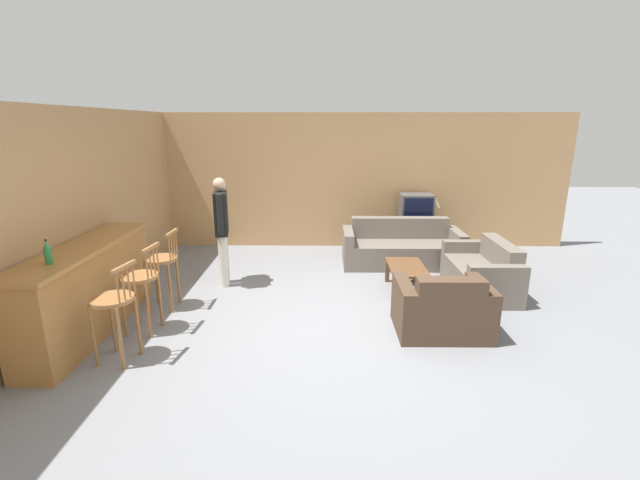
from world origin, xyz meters
The scene contains 16 objects.
ground_plane centered at (0.00, 0.00, 0.00)m, with size 24.00×24.00×0.00m, color gray.
wall_back centered at (0.00, 3.62, 1.30)m, with size 9.40×0.08×2.60m.
wall_left centered at (-3.16, 1.31, 1.30)m, with size 0.08×8.62×2.60m.
bar_counter centered at (-2.82, -0.13, 0.53)m, with size 0.55×2.39×1.05m.
bar_chair_near centered at (-2.19, -0.78, 0.60)m, with size 0.49×0.49×1.06m.
bar_chair_mid centered at (-2.19, -0.13, 0.60)m, with size 0.47×0.47×1.06m.
bar_chair_far centered at (-2.19, 0.54, 0.60)m, with size 0.43×0.43×1.06m.
couch_far centered at (1.28, 2.43, 0.29)m, with size 2.03×0.84×0.78m.
armchair_near centered at (1.32, -0.13, 0.29)m, with size 1.06×0.80×0.77m.
loveseat_right centered at (2.25, 1.17, 0.28)m, with size 0.78×1.40×0.75m.
coffee_table centered at (1.14, 1.15, 0.33)m, with size 0.52×0.89×0.39m.
tv_unit centered at (1.68, 3.24, 0.29)m, with size 0.95×0.48×0.58m.
tv centered at (1.68, 3.23, 0.84)m, with size 0.60×0.45×0.53m.
bottle centered at (-2.78, -0.77, 1.17)m, with size 0.07×0.07×0.25m.
table_lamp centered at (2.00, 3.24, 0.96)m, with size 0.26×0.26×0.52m.
person_by_window centered at (-1.59, 1.41, 0.92)m, with size 0.26×0.58×1.64m.
Camera 1 is at (-0.07, -4.76, 2.39)m, focal length 24.00 mm.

